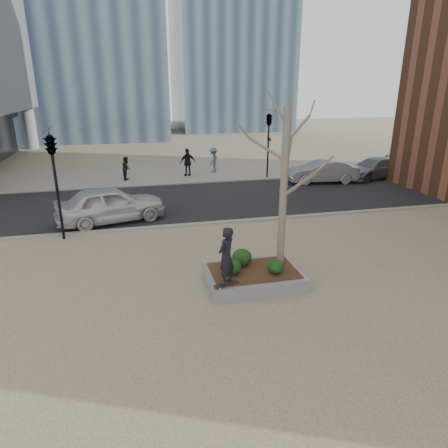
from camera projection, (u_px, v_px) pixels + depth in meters
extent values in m
plane|color=tan|center=(223.00, 287.00, 12.64)|extent=(120.00, 120.00, 0.00)
cube|color=black|center=(182.00, 201.00, 21.82)|extent=(60.00, 8.00, 0.02)
cube|color=gray|center=(169.00, 175.00, 28.25)|extent=(60.00, 6.00, 0.02)
cube|color=gray|center=(253.00, 277.00, 12.78)|extent=(3.00, 2.00, 0.45)
cube|color=#382314|center=(254.00, 271.00, 12.70)|extent=(2.70, 1.70, 0.04)
ellipsoid|color=black|center=(232.00, 267.00, 12.37)|extent=(0.58, 0.58, 0.49)
ellipsoid|color=#123711|center=(242.00, 257.00, 12.97)|extent=(0.64, 0.64, 0.55)
ellipsoid|color=#113712|center=(276.00, 266.00, 12.44)|extent=(0.51, 0.51, 0.44)
imported|color=black|center=(226.00, 256.00, 11.46)|extent=(0.75, 0.75, 1.76)
imported|color=silver|center=(110.00, 204.00, 18.36)|extent=(5.24, 3.15, 1.67)
imported|color=gray|center=(322.00, 171.00, 25.78)|extent=(4.62, 2.15, 1.47)
imported|color=slate|center=(373.00, 168.00, 27.02)|extent=(4.96, 3.07, 1.34)
imported|color=black|center=(127.00, 168.00, 26.50)|extent=(0.74, 0.86, 1.54)
imported|color=#436479|center=(213.00, 160.00, 28.86)|extent=(1.13, 1.31, 1.76)
imported|color=black|center=(188.00, 162.00, 27.54)|extent=(1.20, 0.74, 1.90)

